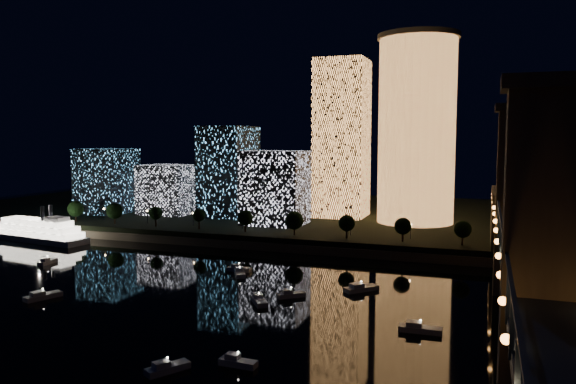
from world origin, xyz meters
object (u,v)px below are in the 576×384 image
tower_rectangular (342,139)px  truss_bridge (529,273)px  riverboat (34,231)px  tower_cylindrical (417,129)px

tower_rectangular → truss_bridge: bearing=-63.1°
truss_bridge → riverboat: truss_bridge is taller
truss_bridge → tower_rectangular: bearing=116.9°
truss_bridge → tower_cylindrical: bearing=105.5°
truss_bridge → riverboat: size_ratio=5.20×
tower_rectangular → truss_bridge: (71.00, -139.66, -24.46)m
tower_cylindrical → riverboat: tower_cylindrical is taller
tower_cylindrical → riverboat: 162.81m
riverboat → tower_rectangular: bearing=34.9°
tower_cylindrical → truss_bridge: 139.43m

